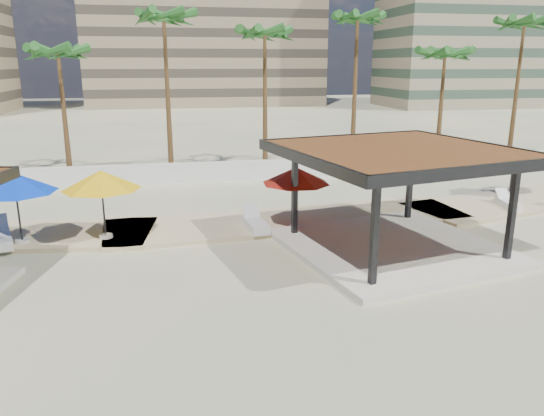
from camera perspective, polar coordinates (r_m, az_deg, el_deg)
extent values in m
plane|color=#CEBE89|center=(16.76, 0.91, -8.72)|extent=(200.00, 200.00, 0.00)
cube|color=#C6B284|center=(23.57, 2.04, -1.38)|extent=(16.24, 5.11, 0.24)
cube|color=silver|center=(31.74, -5.27, 3.93)|extent=(56.00, 0.30, 1.20)
cube|color=#847259|center=(93.51, -7.35, 19.59)|extent=(38.00, 16.00, 28.00)
cube|color=beige|center=(20.57, 12.84, -4.13)|extent=(8.72, 8.72, 0.22)
cube|color=black|center=(16.31, 10.97, -2.56)|extent=(0.24, 0.24, 3.35)
cube|color=black|center=(20.97, 2.45, 1.71)|extent=(0.24, 0.24, 3.35)
cube|color=black|center=(19.90, 24.41, -0.42)|extent=(0.24, 0.24, 3.35)
cube|color=black|center=(23.87, 14.63, 2.90)|extent=(0.24, 0.24, 3.35)
cube|color=brown|center=(19.69, 13.46, 5.85)|extent=(8.99, 8.99, 0.31)
cube|color=black|center=(16.85, 21.12, 3.69)|extent=(7.56, 1.71, 0.38)
cube|color=black|center=(22.81, 7.78, 7.37)|extent=(7.56, 1.71, 0.38)
cube|color=black|center=(17.71, 3.49, 5.21)|extent=(1.71, 7.56, 0.38)
cube|color=black|center=(22.15, 21.44, 6.22)|extent=(1.71, 7.56, 0.38)
cylinder|color=beige|center=(21.91, -17.44, -2.90)|extent=(0.52, 0.52, 0.13)
cylinder|color=#262628|center=(21.58, -17.69, 0.12)|extent=(0.07, 0.07, 2.51)
cone|color=#E0A90D|center=(21.34, -17.92, 2.91)|extent=(3.35, 3.35, 0.73)
cylinder|color=beige|center=(22.38, 2.54, -1.81)|extent=(0.49, 0.49, 0.12)
cylinder|color=#262628|center=(22.08, 2.58, 0.96)|extent=(0.07, 0.07, 2.35)
cone|color=#A41D12|center=(21.85, 2.61, 3.53)|extent=(3.63, 3.63, 0.69)
cylinder|color=beige|center=(30.64, 24.16, 1.53)|extent=(0.47, 0.47, 0.11)
cylinder|color=#262628|center=(30.43, 24.38, 3.47)|extent=(0.07, 0.07, 2.23)
cone|color=#062EBB|center=(30.27, 24.58, 5.24)|extent=(3.04, 3.04, 0.65)
cylinder|color=beige|center=(22.47, -25.28, -3.24)|extent=(0.53, 0.53, 0.13)
cylinder|color=#262628|center=(22.15, -25.63, -0.27)|extent=(0.07, 0.07, 2.54)
cone|color=#062EBB|center=(21.91, -25.95, 2.47)|extent=(3.75, 3.75, 0.74)
cube|color=silver|center=(22.65, -27.19, -3.09)|extent=(1.41, 2.34, 0.31)
cube|color=silver|center=(22.59, -27.25, -2.64)|extent=(1.41, 2.34, 0.07)
cube|color=silver|center=(22.02, -1.77, -1.87)|extent=(0.91, 2.10, 0.28)
cube|color=silver|center=(21.97, -1.78, -1.44)|extent=(0.91, 2.10, 0.06)
cube|color=silver|center=(22.64, -2.32, -0.29)|extent=(0.74, 0.77, 0.52)
cube|color=silver|center=(27.83, 24.03, 0.40)|extent=(0.90, 1.82, 0.24)
cube|color=silver|center=(27.79, 24.06, 0.70)|extent=(0.90, 1.82, 0.05)
cube|color=silver|center=(28.34, 23.54, 1.45)|extent=(0.67, 0.69, 0.44)
cone|color=brown|center=(33.67, -21.42, 9.13)|extent=(0.36, 0.36, 7.61)
ellipsoid|color=#21591F|center=(33.54, -22.03, 15.16)|extent=(3.00, 3.00, 1.80)
cone|color=brown|center=(33.91, -11.15, 11.64)|extent=(0.36, 0.36, 9.64)
ellipsoid|color=#21591F|center=(33.95, -11.57, 19.36)|extent=(3.00, 3.00, 1.80)
cone|color=brown|center=(34.02, -0.76, 11.20)|extent=(0.36, 0.36, 8.78)
ellipsoid|color=#21591F|center=(33.98, -0.78, 18.18)|extent=(3.00, 3.00, 1.80)
cone|color=brown|center=(35.78, 8.88, 11.99)|extent=(0.36, 0.36, 9.73)
ellipsoid|color=#21591F|center=(35.83, 9.19, 19.38)|extent=(3.00, 3.00, 1.80)
cone|color=brown|center=(37.98, 17.68, 10.04)|extent=(0.36, 0.36, 7.60)
ellipsoid|color=#21591F|center=(37.86, 18.13, 15.38)|extent=(3.00, 3.00, 1.80)
cone|color=brown|center=(41.63, 24.79, 11.17)|extent=(0.36, 0.36, 9.63)
ellipsoid|color=#21591F|center=(41.66, 25.51, 17.41)|extent=(3.00, 3.00, 1.80)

